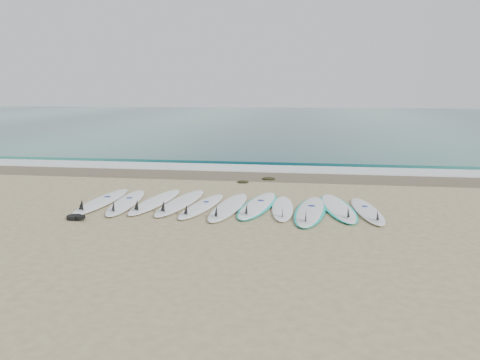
# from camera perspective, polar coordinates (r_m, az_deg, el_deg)

# --- Properties ---
(ground) EXTENTS (120.00, 120.00, 0.00)m
(ground) POSITION_cam_1_polar(r_m,az_deg,el_deg) (11.13, -1.23, -3.38)
(ground) COLOR tan
(ocean) EXTENTS (120.00, 55.00, 0.03)m
(ocean) POSITION_cam_1_polar(r_m,az_deg,el_deg) (43.25, 5.93, 7.34)
(ocean) COLOR #1E5E5D
(ocean) RESTS_ON ground
(wet_sand_band) EXTENTS (120.00, 1.80, 0.01)m
(wet_sand_band) POSITION_cam_1_polar(r_m,az_deg,el_deg) (15.09, 1.33, 0.49)
(wet_sand_band) COLOR brown
(wet_sand_band) RESTS_ON ground
(foam_band) EXTENTS (120.00, 1.40, 0.04)m
(foam_band) POSITION_cam_1_polar(r_m,az_deg,el_deg) (16.46, 1.92, 1.42)
(foam_band) COLOR silver
(foam_band) RESTS_ON ground
(wave_crest) EXTENTS (120.00, 1.00, 0.10)m
(wave_crest) POSITION_cam_1_polar(r_m,az_deg,el_deg) (17.92, 2.45, 2.31)
(wave_crest) COLOR #1E5E5D
(wave_crest) RESTS_ON ground
(surfboard_0) EXTENTS (0.65, 2.82, 0.36)m
(surfboard_0) POSITION_cam_1_polar(r_m,az_deg,el_deg) (11.98, -16.59, -2.49)
(surfboard_0) COLOR white
(surfboard_0) RESTS_ON ground
(surfboard_1) EXTENTS (0.84, 2.77, 0.35)m
(surfboard_1) POSITION_cam_1_polar(r_m,az_deg,el_deg) (11.70, -13.79, -2.67)
(surfboard_1) COLOR white
(surfboard_1) RESTS_ON ground
(surfboard_2) EXTENTS (0.87, 2.83, 0.36)m
(surfboard_2) POSITION_cam_1_polar(r_m,az_deg,el_deg) (11.64, -10.37, -2.60)
(surfboard_2) COLOR white
(surfboard_2) RESTS_ON ground
(surfboard_3) EXTENTS (0.92, 2.90, 0.36)m
(surfboard_3) POSITION_cam_1_polar(r_m,az_deg,el_deg) (11.43, -7.36, -2.75)
(surfboard_3) COLOR white
(surfboard_3) RESTS_ON ground
(surfboard_4) EXTENTS (0.92, 2.59, 0.32)m
(surfboard_4) POSITION_cam_1_polar(r_m,az_deg,el_deg) (11.07, -4.77, -3.19)
(surfboard_4) COLOR white
(surfboard_4) RESTS_ON ground
(surfboard_5) EXTENTS (0.85, 2.86, 0.36)m
(surfboard_5) POSITION_cam_1_polar(r_m,az_deg,el_deg) (10.94, -1.47, -3.29)
(surfboard_5) COLOR white
(surfboard_5) RESTS_ON ground
(surfboard_6) EXTENTS (1.07, 2.88, 0.36)m
(surfboard_6) POSITION_cam_1_polar(r_m,az_deg,el_deg) (11.15, 2.16, -3.07)
(surfboard_6) COLOR white
(surfboard_6) RESTS_ON ground
(surfboard_7) EXTENTS (0.61, 2.41, 0.31)m
(surfboard_7) POSITION_cam_1_polar(r_m,az_deg,el_deg) (10.89, 5.22, -3.45)
(surfboard_7) COLOR white
(surfboard_7) RESTS_ON ground
(surfboard_8) EXTENTS (0.95, 2.87, 0.36)m
(surfboard_8) POSITION_cam_1_polar(r_m,az_deg,el_deg) (10.74, 8.56, -3.74)
(surfboard_8) COLOR white
(surfboard_8) RESTS_ON ground
(surfboard_9) EXTENTS (1.07, 2.82, 0.35)m
(surfboard_9) POSITION_cam_1_polar(r_m,az_deg,el_deg) (11.14, 11.90, -3.33)
(surfboard_9) COLOR white
(surfboard_9) RESTS_ON ground
(surfboard_10) EXTENTS (0.79, 2.52, 0.32)m
(surfboard_10) POSITION_cam_1_polar(r_m,az_deg,el_deg) (10.99, 15.30, -3.66)
(surfboard_10) COLOR silver
(surfboard_10) RESTS_ON ground
(seaweed_near) EXTENTS (0.35, 0.27, 0.07)m
(seaweed_near) POSITION_cam_1_polar(r_m,az_deg,el_deg) (14.02, 0.37, -0.21)
(seaweed_near) COLOR black
(seaweed_near) RESTS_ON ground
(seaweed_far) EXTENTS (0.41, 0.32, 0.08)m
(seaweed_far) POSITION_cam_1_polar(r_m,az_deg,el_deg) (14.51, 3.52, 0.18)
(seaweed_far) COLOR black
(seaweed_far) RESTS_ON ground
(leash_coil) EXTENTS (0.46, 0.36, 0.11)m
(leash_coil) POSITION_cam_1_polar(r_m,az_deg,el_deg) (10.72, -19.40, -4.31)
(leash_coil) COLOR black
(leash_coil) RESTS_ON ground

